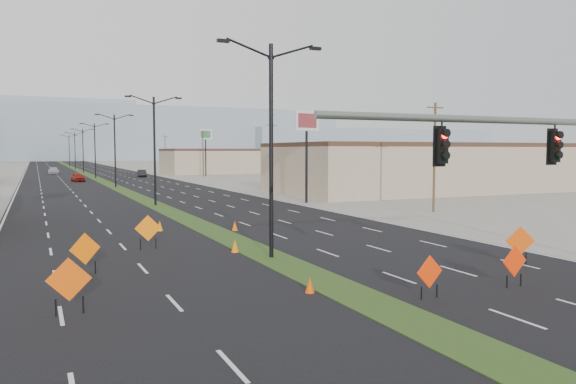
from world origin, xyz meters
name	(u,v)px	position (x,y,z in m)	size (l,w,h in m)	color
ground	(436,333)	(0.00, 0.00, 0.00)	(600.00, 600.00, 0.00)	gray
road_surface	(94,177)	(0.00, 100.00, 0.00)	(25.00, 400.00, 0.02)	black
median_strip	(94,177)	(0.00, 100.00, 0.00)	(2.00, 400.00, 0.04)	#2B4F1C
building_se_near	(420,169)	(34.00, 45.00, 2.75)	(36.00, 18.00, 5.50)	tan
building_se_far	(260,162)	(38.00, 110.00, 2.50)	(44.00, 16.00, 5.00)	tan
mesa_center	(135,134)	(40.00, 300.00, 14.00)	(220.00, 50.00, 28.00)	#899BAA
mesa_east	(366,144)	(180.00, 290.00, 9.00)	(160.00, 50.00, 18.00)	#899BAA
streetlight_0	(271,143)	(0.00, 12.00, 5.42)	(5.15, 0.24, 10.02)	black
streetlight_1	(155,147)	(0.00, 40.00, 5.42)	(5.15, 0.24, 10.02)	black
streetlight_2	(115,148)	(0.00, 68.00, 5.42)	(5.15, 0.24, 10.02)	black
streetlight_3	(95,149)	(0.00, 96.00, 5.42)	(5.15, 0.24, 10.02)	black
streetlight_4	(83,149)	(0.00, 124.00, 5.42)	(5.15, 0.24, 10.02)	black
streetlight_5	(75,149)	(0.00, 152.00, 5.42)	(5.15, 0.24, 10.02)	black
streetlight_6	(69,150)	(0.00, 180.00, 5.42)	(5.15, 0.24, 10.02)	black
utility_pole_0	(434,156)	(20.00, 25.00, 4.67)	(1.60, 0.20, 9.00)	#4C3823
utility_pole_1	(272,154)	(20.00, 60.00, 4.67)	(1.60, 0.20, 9.00)	#4C3823
utility_pole_2	(203,153)	(20.00, 95.00, 4.67)	(1.60, 0.20, 9.00)	#4C3823
utility_pole_3	(165,152)	(20.00, 130.00, 4.67)	(1.60, 0.20, 9.00)	#4C3823
car_left	(78,177)	(-3.76, 85.50, 0.72)	(1.70, 4.22, 1.44)	maroon
car_mid	(142,173)	(8.69, 97.99, 0.70)	(1.47, 4.22, 1.39)	black
car_far	(54,171)	(-6.50, 118.65, 0.74)	(2.06, 5.07, 1.47)	#A3A7AC
construction_sign_0	(69,281)	(-9.25, 6.00, 1.07)	(1.36, 0.12, 1.81)	#E14B04
construction_sign_1	(85,250)	(-8.33, 11.77, 1.03)	(1.24, 0.48, 1.74)	#FB6405
construction_sign_2	(148,229)	(-4.90, 16.72, 1.05)	(1.34, 0.13, 1.78)	orange
construction_sign_3	(430,273)	(2.13, 3.00, 0.88)	(1.13, 0.14, 1.51)	#F83205
construction_sign_4	(514,263)	(6.03, 3.00, 0.93)	(1.19, 0.09, 1.58)	#EE2F05
construction_sign_5	(520,242)	(9.42, 5.92, 1.03)	(1.21, 0.58, 1.74)	#E04604
cone_0	(310,285)	(-1.28, 5.36, 0.29)	(0.35, 0.35, 0.58)	#E24604
cone_1	(235,246)	(-1.12, 14.05, 0.33)	(0.40, 0.40, 0.66)	orange
cone_2	(235,226)	(1.35, 21.29, 0.32)	(0.38, 0.38, 0.64)	#FA5A05
cone_3	(160,226)	(-3.02, 23.10, 0.33)	(0.40, 0.40, 0.66)	orange
pole_sign_east_near	(307,128)	(14.00, 36.72, 7.26)	(2.90, 1.11, 8.94)	black
pole_sign_east_far	(206,138)	(21.18, 97.15, 7.63)	(2.97, 1.43, 9.36)	black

